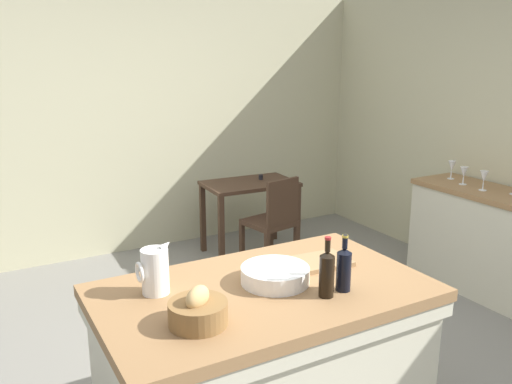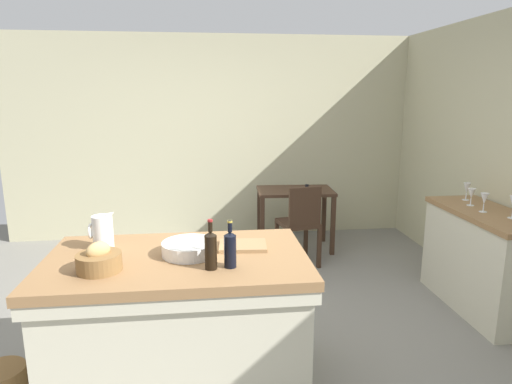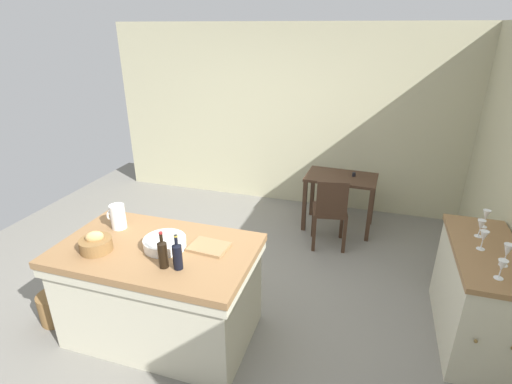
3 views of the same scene
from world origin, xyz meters
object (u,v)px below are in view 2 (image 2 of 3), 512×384
side_cabinet (483,260)px  pitcher (103,232)px  island_table (179,316)px  cutting_board (243,246)px  wine_glass_middle (484,199)px  wine_glass_right (472,194)px  wooden_chair (300,222)px  wine_glass_far_right (467,188)px  bread_basket (99,261)px  writing_desk (295,199)px  wash_bowl (189,248)px  wine_bottle_dark (230,248)px  wine_bottle_amber (211,249)px

side_cabinet → pitcher: 3.16m
island_table → cutting_board: size_ratio=5.27×
pitcher → wine_glass_middle: 3.05m
wine_glass_right → wooden_chair: bearing=144.8°
pitcher → wine_glass_far_right: 3.25m
bread_basket → wine_glass_middle: (2.95, 0.92, 0.06)m
wine_glass_middle → wine_glass_far_right: wine_glass_far_right is taller
wine_glass_middle → writing_desk: bearing=126.1°
side_cabinet → wine_glass_right: 0.59m
wooden_chair → wash_bowl: bearing=-120.9°
side_cabinet → wine_bottle_dark: bearing=-157.1°
wash_bowl → wine_glass_middle: size_ratio=2.08×
wash_bowl → bread_basket: bearing=-158.0°
side_cabinet → pitcher: pitcher is taller
bread_basket → island_table: bearing=23.3°
side_cabinet → wash_bowl: wash_bowl is taller
wooden_chair → wine_glass_right: wine_glass_right is taller
side_cabinet → writing_desk: (-1.32, 1.72, 0.18)m
wooden_chair → wine_glass_middle: wine_glass_middle is taller
wine_bottle_amber → wine_glass_middle: bearing=22.6°
wine_bottle_amber → wine_glass_right: bearing=26.9°
wine_bottle_amber → wine_glass_right: (2.34, 1.19, -0.01)m
island_table → wine_bottle_amber: bearing=-47.6°
cutting_board → wine_bottle_dark: bearing=-107.7°
wooden_chair → wine_bottle_amber: (-0.99, -2.13, 0.50)m
wooden_chair → wine_glass_far_right: bearing=-27.7°
wash_bowl → wine_bottle_amber: bearing=-62.2°
island_table → wine_glass_right: bearing=20.6°
wash_bowl → wine_bottle_amber: size_ratio=1.16×
island_table → bread_basket: bread_basket is taller
bread_basket → wine_bottle_dark: 0.74m
island_table → bread_basket: (-0.42, -0.18, 0.47)m
wine_bottle_amber → wine_glass_middle: (2.31, 0.96, 0.00)m
wine_glass_right → wine_glass_far_right: (0.08, 0.20, 0.01)m
island_table → wooden_chair: size_ratio=1.77×
pitcher → wine_glass_middle: size_ratio=1.60×
wine_bottle_dark → wine_bottle_amber: wine_bottle_amber is taller
wine_glass_middle → cutting_board: bearing=-163.5°
writing_desk → bread_basket: bread_basket is taller
wine_bottle_dark → bread_basket: bearing=177.6°
cutting_board → wine_glass_middle: bearing=16.5°
wine_glass_right → wine_glass_far_right: size_ratio=0.94×
island_table → pitcher: (-0.48, 0.20, 0.52)m
island_table → side_cabinet: (2.58, 0.74, -0.03)m
wash_bowl → cutting_board: (0.34, 0.09, -0.03)m
wine_bottle_dark → wine_glass_right: (2.23, 1.17, -0.00)m
bread_basket → wine_bottle_amber: size_ratio=0.86×
writing_desk → wine_glass_far_right: 1.93m
cutting_board → wine_bottle_amber: bearing=-122.0°
pitcher → island_table: bearing=-22.3°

